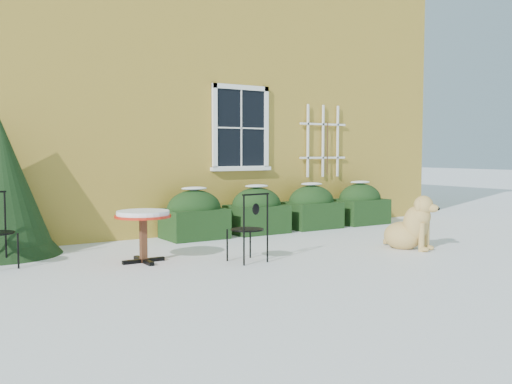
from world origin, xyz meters
TOP-DOWN VIEW (x-y plane):
  - ground at (0.00, 0.00)m, footprint 80.00×80.00m
  - house at (0.00, 7.00)m, footprint 12.40×8.40m
  - hedge_row at (1.65, 2.55)m, footprint 4.95×0.80m
  - evergreen_shrub at (-3.43, 2.61)m, footprint 1.73×1.73m
  - bistro_table at (-1.87, 0.95)m, footprint 0.77×0.77m
  - patio_chair_near at (-0.62, 0.20)m, footprint 0.46×0.46m
  - dog at (2.06, -0.28)m, footprint 0.72×0.97m

SIDE VIEW (x-z plane):
  - ground at x=0.00m, z-range 0.00..0.00m
  - dog at x=2.06m, z-range -0.09..0.79m
  - hedge_row at x=1.65m, z-range -0.05..0.86m
  - patio_chair_near at x=-0.62m, z-range 0.00..0.96m
  - bistro_table at x=-1.87m, z-range 0.24..0.95m
  - evergreen_shrub at x=-3.43m, z-range -0.20..1.89m
  - house at x=0.00m, z-range 0.02..6.42m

